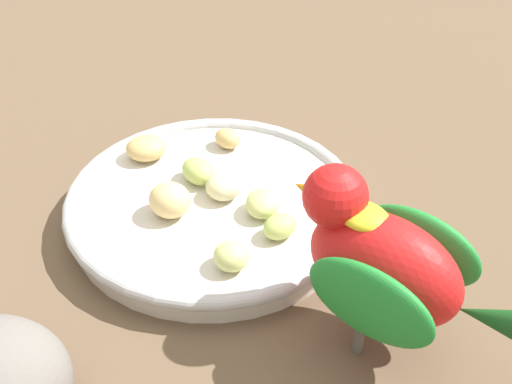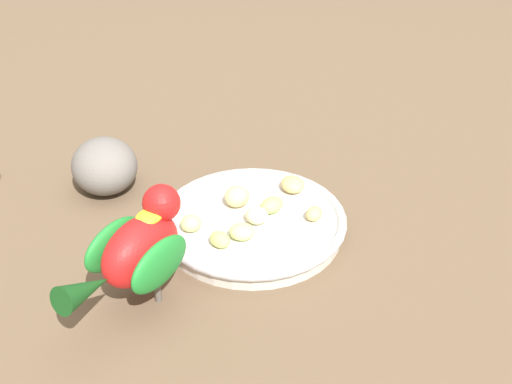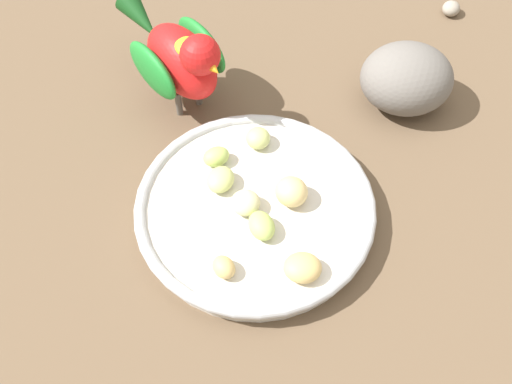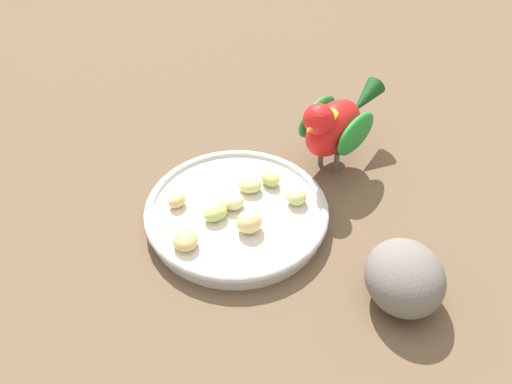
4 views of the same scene
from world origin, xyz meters
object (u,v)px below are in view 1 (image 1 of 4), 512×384
at_px(apple_piece_1, 146,148).
at_px(apple_piece_0, 168,198).
at_px(apple_piece_4, 198,171).
at_px(apple_piece_7, 222,184).
at_px(apple_piece_3, 263,203).
at_px(apple_piece_5, 231,256).
at_px(apple_piece_6, 280,226).
at_px(apple_piece_2, 228,138).
at_px(parrot, 390,265).
at_px(feeding_bowl, 213,205).

bearing_deg(apple_piece_1, apple_piece_0, -8.59).
height_order(apple_piece_1, apple_piece_4, same).
distance_m(apple_piece_4, apple_piece_7, 0.03).
bearing_deg(apple_piece_0, apple_piece_3, 60.08).
bearing_deg(apple_piece_7, apple_piece_5, -21.39).
xyz_separation_m(apple_piece_4, apple_piece_6, (0.09, 0.03, -0.00)).
relative_size(apple_piece_2, parrot, 0.14).
bearing_deg(apple_piece_2, apple_piece_4, -51.92).
bearing_deg(apple_piece_6, apple_piece_3, 176.67).
xyz_separation_m(feeding_bowl, apple_piece_5, (0.08, -0.02, 0.02)).
xyz_separation_m(apple_piece_1, apple_piece_4, (0.05, 0.03, -0.00)).
height_order(feeding_bowl, apple_piece_3, apple_piece_3).
relative_size(feeding_bowl, apple_piece_1, 6.75).
relative_size(apple_piece_3, apple_piece_5, 1.21).
bearing_deg(parrot, apple_piece_2, -24.86).
xyz_separation_m(apple_piece_1, apple_piece_7, (0.08, 0.03, 0.00)).
relative_size(apple_piece_2, apple_piece_4, 0.75).
bearing_deg(apple_piece_1, apple_piece_4, 25.92).
relative_size(apple_piece_3, apple_piece_4, 0.97).
relative_size(apple_piece_0, apple_piece_3, 1.06).
xyz_separation_m(apple_piece_6, parrot, (0.11, 0.02, 0.04)).
bearing_deg(apple_piece_6, parrot, 8.14).
bearing_deg(apple_piece_7, apple_piece_4, -160.96).
distance_m(apple_piece_5, apple_piece_7, 0.09).
height_order(apple_piece_2, apple_piece_5, apple_piece_5).
xyz_separation_m(feeding_bowl, apple_piece_0, (-0.00, -0.04, 0.02)).
bearing_deg(apple_piece_6, apple_piece_2, 171.53).
relative_size(apple_piece_7, parrot, 0.16).
xyz_separation_m(apple_piece_4, apple_piece_7, (0.03, 0.01, 0.00)).
xyz_separation_m(apple_piece_4, apple_piece_5, (0.11, -0.02, 0.00)).
distance_m(apple_piece_2, apple_piece_3, 0.10).
bearing_deg(feeding_bowl, apple_piece_7, 99.62).
height_order(apple_piece_5, apple_piece_6, apple_piece_5).
relative_size(apple_piece_2, apple_piece_3, 0.77).
bearing_deg(apple_piece_3, apple_piece_7, -153.98).
bearing_deg(apple_piece_5, parrot, 33.57).
relative_size(apple_piece_0, apple_piece_2, 1.37).
distance_m(apple_piece_5, parrot, 0.12).
height_order(apple_piece_1, apple_piece_2, apple_piece_1).
distance_m(feeding_bowl, apple_piece_6, 0.07).
bearing_deg(apple_piece_5, apple_piece_2, 154.70).
bearing_deg(apple_piece_0, apple_piece_7, 89.64).
distance_m(feeding_bowl, apple_piece_3, 0.05).
distance_m(apple_piece_3, apple_piece_6, 0.03).
bearing_deg(apple_piece_7, apple_piece_6, 13.63).
height_order(feeding_bowl, apple_piece_5, apple_piece_5).
xyz_separation_m(apple_piece_3, apple_piece_7, (-0.04, -0.02, 0.00)).
relative_size(apple_piece_1, parrot, 0.20).
xyz_separation_m(apple_piece_0, apple_piece_5, (0.08, 0.02, -0.00)).
height_order(apple_piece_4, apple_piece_6, apple_piece_4).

